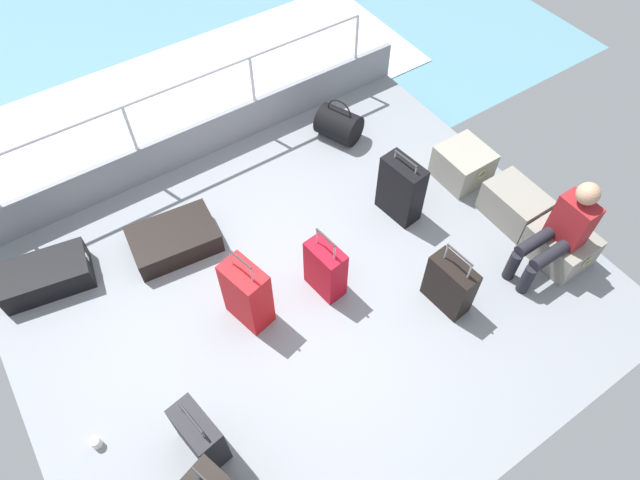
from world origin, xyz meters
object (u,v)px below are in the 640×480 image
Objects in this scene: suitcase_6 at (325,269)px; suitcase_3 at (174,239)px; cargo_crate_2 at (560,245)px; suitcase_1 at (247,294)px; suitcase_4 at (46,276)px; suitcase_5 at (450,285)px; passenger_seated at (561,230)px; suitcase_2 at (401,189)px; paper_cup at (96,443)px; cargo_crate_1 at (514,205)px; cargo_crate_0 at (463,164)px; suitcase_7 at (200,435)px; duffel_bag at (339,124)px.

suitcase_3 is at bearing -141.50° from suitcase_6.
suitcase_1 is (-1.10, -2.79, 0.17)m from cargo_crate_2.
suitcase_4 is (-2.44, -4.20, -0.05)m from cargo_crate_2.
suitcase_1 reaches higher than cargo_crate_2.
suitcase_4 is (-0.27, -1.17, 0.01)m from suitcase_3.
cargo_crate_2 is 1.26m from suitcase_5.
cargo_crate_2 is 0.57× the size of passenger_seated.
suitcase_3 is at bearing -127.35° from passenger_seated.
suitcase_2 reaches higher than cargo_crate_2.
suitcase_2 is at bearing 99.11° from paper_cup.
cargo_crate_2 is at bearing 0.09° from cargo_crate_1.
cargo_crate_0 is at bearing 74.73° from suitcase_4.
suitcase_5 is (0.88, 1.55, -0.07)m from suitcase_1.
cargo_crate_0 is at bearing 94.46° from suitcase_1.
suitcase_2 is at bearing -144.75° from cargo_crate_2.
suitcase_3 is 2.01m from suitcase_7.
suitcase_1 is at bearing -53.70° from duffel_bag.
suitcase_7 is at bearing -84.88° from cargo_crate_1.
suitcase_5 is 1.11m from suitcase_6.
cargo_crate_0 is 0.85× the size of cargo_crate_1.
cargo_crate_0 is 0.95× the size of duffel_bag.
cargo_crate_0 is 0.71m from cargo_crate_1.
suitcase_6 is (0.13, 0.73, -0.05)m from suitcase_1.
suitcase_4 is (-1.84, -4.20, -0.06)m from cargo_crate_1.
suitcase_2 reaches higher than suitcase_7.
duffel_bag is at bearing 173.55° from suitcase_2.
cargo_crate_0 is 4.30m from suitcase_4.
suitcase_6 is (-0.96, -2.06, 0.12)m from cargo_crate_2.
duffel_bag is (-1.97, -0.78, -0.00)m from cargo_crate_1.
suitcase_2 reaches higher than suitcase_4.
cargo_crate_0 is at bearing 105.96° from suitcase_7.
suitcase_3 is at bearing 161.23° from suitcase_7.
cargo_crate_0 is at bearing 132.55° from suitcase_5.
cargo_crate_1 is at bearing 52.76° from suitcase_2.
cargo_crate_2 is 0.77× the size of suitcase_2.
cargo_crate_2 is 3.68m from suitcase_7.
suitcase_2 is (-1.31, -0.75, -0.20)m from passenger_seated.
suitcase_2 is 3.47m from suitcase_4.
cargo_crate_1 is 0.73× the size of suitcase_4.
cargo_crate_1 is 1.07× the size of cargo_crate_2.
suitcase_6 is (1.48, 2.13, 0.17)m from suitcase_4.
cargo_crate_1 is 4.37m from paper_cup.
suitcase_7 is at bearing -51.49° from duffel_bag.
cargo_crate_0 is at bearing 97.36° from paper_cup.
suitcase_3 is at bearing -125.70° from cargo_crate_2.
paper_cup is (-0.75, -4.19, -0.49)m from passenger_seated.
suitcase_4 is at bearing 174.30° from paper_cup.
duffel_bag is at bearing 126.30° from suitcase_1.
suitcase_4 is at bearing -133.73° from suitcase_1.
suitcase_3 is 1.95m from paper_cup.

